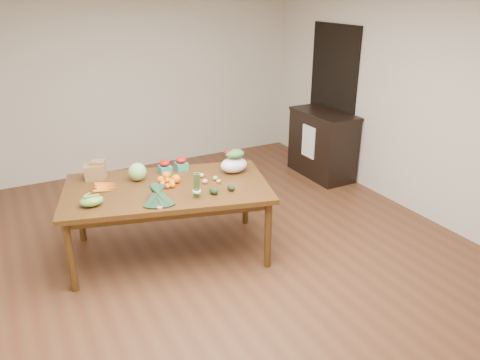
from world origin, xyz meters
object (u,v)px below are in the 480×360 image
mandarin_cluster (168,182)px  salad_bag (234,162)px  cabbage (137,172)px  cabinet (322,144)px  paper_bag (94,171)px  asparagus_bundle (197,185)px  kale_bunch (159,196)px  dining_table (169,220)px

mandarin_cluster → salad_bag: size_ratio=0.62×
cabbage → cabinet: bearing=14.5°
paper_bag → asparagus_bundle: (0.74, -0.90, 0.03)m
kale_bunch → paper_bag: bearing=128.8°
dining_table → mandarin_cluster: size_ratio=11.00×
cabbage → mandarin_cluster: (0.22, -0.27, -0.05)m
mandarin_cluster → dining_table: bearing=-147.2°
cabbage → mandarin_cluster: cabbage is taller
kale_bunch → asparagus_bundle: (0.36, -0.03, 0.05)m
mandarin_cluster → kale_bunch: bearing=-120.3°
paper_bag → mandarin_cluster: size_ratio=1.45×
asparagus_bundle → dining_table: bearing=127.9°
asparagus_bundle → mandarin_cluster: bearing=125.2°
cabinet → mandarin_cluster: (-2.68, -1.03, 0.32)m
paper_bag → salad_bag: salad_bag is taller
paper_bag → kale_bunch: size_ratio=0.65×
salad_bag → cabbage: bearing=165.1°
kale_bunch → asparagus_bundle: bearing=10.8°
cabinet → cabbage: size_ratio=5.58×
mandarin_cluster → salad_bag: 0.74m
paper_bag → kale_bunch: 0.96m
mandarin_cluster → paper_bag: bearing=139.8°
kale_bunch → asparagus_bundle: size_ratio=1.60×
cabbage → mandarin_cluster: size_ratio=1.02×
cabbage → asparagus_bundle: (0.37, -0.67, 0.03)m
dining_table → cabbage: bearing=140.9°
cabbage → paper_bag: bearing=148.3°
dining_table → salad_bag: 0.90m
cabbage → kale_bunch: size_ratio=0.46×
paper_bag → cabbage: paper_bag is taller
cabinet → cabbage: bearing=-165.5°
asparagus_bundle → cabinet: bearing=44.3°
asparagus_bundle → salad_bag: bearing=49.8°
cabinet → salad_bag: (-1.94, -1.01, 0.39)m
cabbage → dining_table: bearing=-54.2°
salad_bag → asparagus_bundle: bearing=-145.3°
paper_bag → kale_bunch: (0.39, -0.88, -0.01)m
dining_table → salad_bag: (0.76, 0.03, 0.49)m
mandarin_cluster → asparagus_bundle: (0.14, -0.39, 0.08)m
cabinet → paper_bag: cabinet is taller
dining_table → cabinet: cabinet is taller
cabbage → salad_bag: salad_bag is taller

